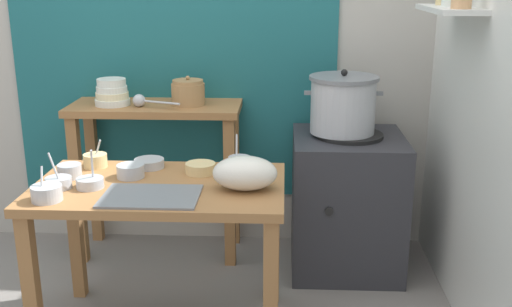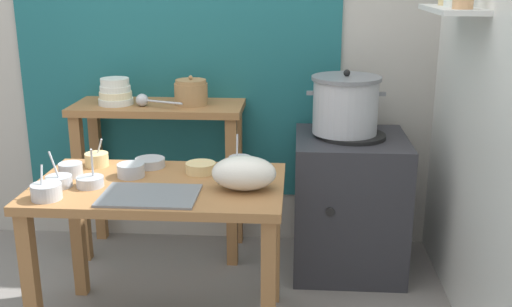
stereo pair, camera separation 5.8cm
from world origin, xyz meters
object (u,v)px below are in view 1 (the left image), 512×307
at_px(steamer_pot, 343,104).
at_px(bowl_stack_enamel, 112,93).
at_px(stove_block, 346,202).
at_px(ladle, 141,101).
at_px(prep_table, 160,207).
at_px(plastic_bag, 245,173).
at_px(prep_bowl_7, 47,192).
at_px(back_shelf_table, 157,142).
at_px(prep_bowl_6, 58,182).
at_px(prep_bowl_3, 239,162).
at_px(clay_pot, 188,93).
at_px(prep_bowl_5, 149,163).
at_px(prep_bowl_8, 130,170).
at_px(prep_bowl_4, 90,182).
at_px(prep_bowl_0, 200,168).
at_px(serving_tray, 151,196).
at_px(prep_bowl_1, 70,170).
at_px(prep_bowl_2, 95,160).

height_order(steamer_pot, bowl_stack_enamel, steamer_pot).
relative_size(stove_block, ladle, 2.82).
distance_m(prep_table, plastic_bag, 0.43).
height_order(ladle, prep_bowl_7, ladle).
distance_m(back_shelf_table, prep_bowl_6, 0.93).
distance_m(ladle, prep_bowl_3, 0.80).
bearing_deg(ladle, clay_pot, 14.98).
relative_size(steamer_pot, prep_bowl_3, 2.61).
xyz_separation_m(prep_bowl_5, prep_bowl_8, (-0.05, -0.15, 0.01)).
distance_m(prep_bowl_5, prep_bowl_8, 0.16).
xyz_separation_m(steamer_pot, prep_bowl_4, (-1.15, -0.78, -0.19)).
bearing_deg(bowl_stack_enamel, prep_bowl_0, -48.03).
bearing_deg(prep_bowl_8, ladle, 98.23).
height_order(clay_pot, prep_bowl_6, clay_pot).
bearing_deg(prep_bowl_0, ladle, 124.17).
height_order(prep_table, prep_bowl_6, prep_bowl_6).
bearing_deg(stove_block, prep_bowl_5, -155.06).
relative_size(steamer_pot, prep_bowl_4, 2.36).
distance_m(steamer_pot, prep_bowl_5, 1.09).
bearing_deg(prep_bowl_8, plastic_bag, -14.33).
distance_m(steamer_pot, bowl_stack_enamel, 1.28).
xyz_separation_m(serving_tray, prep_bowl_7, (-0.41, -0.06, 0.03)).
height_order(back_shelf_table, serving_tray, back_shelf_table).
relative_size(prep_bowl_0, prep_bowl_5, 0.98).
relative_size(ladle, prep_bowl_0, 1.98).
height_order(prep_bowl_1, prep_bowl_7, prep_bowl_7).
xyz_separation_m(prep_bowl_1, prep_bowl_4, (0.13, -0.13, -0.01)).
bearing_deg(prep_bowl_8, steamer_pot, 32.03).
height_order(bowl_stack_enamel, prep_bowl_6, bowl_stack_enamel).
bearing_deg(bowl_stack_enamel, steamer_pot, -3.89).
height_order(back_shelf_table, prep_bowl_3, back_shelf_table).
height_order(back_shelf_table, prep_bowl_6, back_shelf_table).
relative_size(steamer_pot, bowl_stack_enamel, 2.16).
relative_size(stove_block, prep_bowl_7, 5.52).
bearing_deg(prep_bowl_7, prep_bowl_5, 54.80).
bearing_deg(prep_bowl_5, bowl_stack_enamel, 119.47).
relative_size(plastic_bag, prep_bowl_1, 2.57).
distance_m(prep_bowl_3, prep_bowl_8, 0.51).
bearing_deg(prep_bowl_0, prep_bowl_4, -153.75).
relative_size(prep_bowl_0, prep_bowl_8, 1.12).
bearing_deg(prep_bowl_2, ladle, 78.46).
bearing_deg(ladle, prep_bowl_8, -81.77).
bearing_deg(prep_table, prep_bowl_5, 112.30).
xyz_separation_m(bowl_stack_enamel, prep_bowl_0, (0.58, -0.64, -0.22)).
height_order(back_shelf_table, prep_bowl_4, back_shelf_table).
relative_size(clay_pot, prep_bowl_6, 1.15).
bearing_deg(prep_bowl_1, prep_bowl_3, 12.69).
height_order(prep_bowl_4, prep_bowl_8, prep_bowl_4).
height_order(clay_pot, bowl_stack_enamel, clay_pot).
height_order(steamer_pot, prep_bowl_0, steamer_pot).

